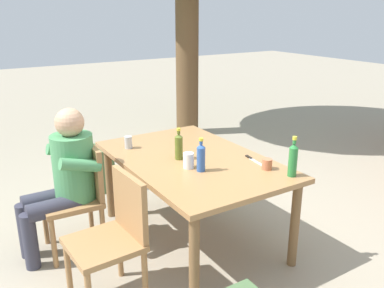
{
  "coord_description": "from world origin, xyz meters",
  "views": [
    {
      "loc": [
        2.61,
        -1.63,
        1.88
      ],
      "look_at": [
        0.0,
        0.0,
        0.85
      ],
      "focal_mm": 37.96,
      "sensor_mm": 36.0,
      "label": 1
    }
  ],
  "objects_px": {
    "chair_near_left": "(80,192)",
    "bottle_blue": "(201,157)",
    "person_in_white_shirt": "(64,175)",
    "cup_white": "(189,160)",
    "table_knife": "(253,160)",
    "backpack_by_near_side": "(102,169)",
    "bottle_green": "(293,159)",
    "cup_terracotta": "(267,164)",
    "chair_near_right": "(115,233)",
    "bottle_olive": "(179,146)",
    "dining_table": "(192,167)",
    "cup_steel": "(128,142)"
  },
  "relations": [
    {
      "from": "chair_near_left",
      "to": "bottle_blue",
      "type": "relative_size",
      "value": 3.39
    },
    {
      "from": "person_in_white_shirt",
      "to": "cup_white",
      "type": "bearing_deg",
      "value": 56.18
    },
    {
      "from": "table_knife",
      "to": "bottle_blue",
      "type": "bearing_deg",
      "value": -93.9
    },
    {
      "from": "cup_white",
      "to": "table_knife",
      "type": "xyz_separation_m",
      "value": [
        0.13,
        0.52,
        -0.06
      ]
    },
    {
      "from": "chair_near_left",
      "to": "backpack_by_near_side",
      "type": "distance_m",
      "value": 1.19
    },
    {
      "from": "bottle_green",
      "to": "backpack_by_near_side",
      "type": "height_order",
      "value": "bottle_green"
    },
    {
      "from": "bottle_green",
      "to": "cup_terracotta",
      "type": "relative_size",
      "value": 3.67
    },
    {
      "from": "table_knife",
      "to": "cup_white",
      "type": "bearing_deg",
      "value": -104.29
    },
    {
      "from": "chair_near_right",
      "to": "bottle_olive",
      "type": "distance_m",
      "value": 0.9
    },
    {
      "from": "chair_near_left",
      "to": "chair_near_right",
      "type": "relative_size",
      "value": 1.0
    },
    {
      "from": "chair_near_right",
      "to": "table_knife",
      "type": "height_order",
      "value": "chair_near_right"
    },
    {
      "from": "dining_table",
      "to": "bottle_blue",
      "type": "height_order",
      "value": "bottle_blue"
    },
    {
      "from": "bottle_green",
      "to": "cup_steel",
      "type": "distance_m",
      "value": 1.41
    },
    {
      "from": "person_in_white_shirt",
      "to": "bottle_blue",
      "type": "relative_size",
      "value": 4.6
    },
    {
      "from": "cup_terracotta",
      "to": "cup_white",
      "type": "distance_m",
      "value": 0.59
    },
    {
      "from": "cup_terracotta",
      "to": "backpack_by_near_side",
      "type": "xyz_separation_m",
      "value": [
        -1.89,
        -0.64,
        -0.55
      ]
    },
    {
      "from": "dining_table",
      "to": "table_knife",
      "type": "xyz_separation_m",
      "value": [
        0.3,
        0.39,
        0.08
      ]
    },
    {
      "from": "bottle_olive",
      "to": "cup_steel",
      "type": "relative_size",
      "value": 2.41
    },
    {
      "from": "backpack_by_near_side",
      "to": "bottle_olive",
      "type": "bearing_deg",
      "value": 7.84
    },
    {
      "from": "bottle_green",
      "to": "cup_steel",
      "type": "xyz_separation_m",
      "value": [
        -1.19,
        -0.75,
        -0.08
      ]
    },
    {
      "from": "cup_white",
      "to": "cup_steel",
      "type": "bearing_deg",
      "value": -163.18
    },
    {
      "from": "dining_table",
      "to": "cup_white",
      "type": "xyz_separation_m",
      "value": [
        0.17,
        -0.13,
        0.14
      ]
    },
    {
      "from": "bottle_olive",
      "to": "bottle_blue",
      "type": "relative_size",
      "value": 1.01
    },
    {
      "from": "chair_near_right",
      "to": "cup_white",
      "type": "relative_size",
      "value": 7.3
    },
    {
      "from": "chair_near_left",
      "to": "bottle_olive",
      "type": "distance_m",
      "value": 0.87
    },
    {
      "from": "bottle_green",
      "to": "bottle_blue",
      "type": "bearing_deg",
      "value": -130.3
    },
    {
      "from": "chair_near_left",
      "to": "bottle_olive",
      "type": "height_order",
      "value": "bottle_olive"
    },
    {
      "from": "table_knife",
      "to": "chair_near_right",
      "type": "bearing_deg",
      "value": -86.94
    },
    {
      "from": "dining_table",
      "to": "bottle_olive",
      "type": "bearing_deg",
      "value": -110.2
    },
    {
      "from": "table_knife",
      "to": "person_in_white_shirt",
      "type": "bearing_deg",
      "value": -116.84
    },
    {
      "from": "bottle_blue",
      "to": "bottle_green",
      "type": "xyz_separation_m",
      "value": [
        0.43,
        0.5,
        0.02
      ]
    },
    {
      "from": "dining_table",
      "to": "cup_white",
      "type": "bearing_deg",
      "value": -38.96
    },
    {
      "from": "bottle_green",
      "to": "chair_near_right",
      "type": "bearing_deg",
      "value": -104.93
    },
    {
      "from": "bottle_olive",
      "to": "cup_steel",
      "type": "height_order",
      "value": "bottle_olive"
    },
    {
      "from": "person_in_white_shirt",
      "to": "cup_terracotta",
      "type": "xyz_separation_m",
      "value": [
        0.87,
        1.28,
        0.12
      ]
    },
    {
      "from": "chair_near_right",
      "to": "person_in_white_shirt",
      "type": "distance_m",
      "value": 0.76
    },
    {
      "from": "chair_near_left",
      "to": "chair_near_right",
      "type": "xyz_separation_m",
      "value": [
        0.73,
        0.0,
        0.0
      ]
    },
    {
      "from": "dining_table",
      "to": "cup_terracotta",
      "type": "xyz_separation_m",
      "value": [
        0.5,
        0.35,
        0.12
      ]
    },
    {
      "from": "person_in_white_shirt",
      "to": "bottle_green",
      "type": "distance_m",
      "value": 1.73
    },
    {
      "from": "cup_white",
      "to": "dining_table",
      "type": "bearing_deg",
      "value": 141.04
    },
    {
      "from": "bottle_green",
      "to": "cup_terracotta",
      "type": "xyz_separation_m",
      "value": [
        -0.19,
        -0.06,
        -0.09
      ]
    },
    {
      "from": "dining_table",
      "to": "chair_near_right",
      "type": "height_order",
      "value": "chair_near_right"
    },
    {
      "from": "dining_table",
      "to": "chair_near_left",
      "type": "xyz_separation_m",
      "value": [
        -0.36,
        -0.82,
        -0.16
      ]
    },
    {
      "from": "person_in_white_shirt",
      "to": "cup_terracotta",
      "type": "bearing_deg",
      "value": 55.93
    },
    {
      "from": "bottle_olive",
      "to": "cup_steel",
      "type": "xyz_separation_m",
      "value": [
        -0.46,
        -0.24,
        -0.06
      ]
    },
    {
      "from": "chair_near_right",
      "to": "bottle_olive",
      "type": "height_order",
      "value": "bottle_olive"
    },
    {
      "from": "cup_steel",
      "to": "cup_white",
      "type": "xyz_separation_m",
      "value": [
        0.67,
        0.2,
        0.01
      ]
    },
    {
      "from": "table_knife",
      "to": "backpack_by_near_side",
      "type": "height_order",
      "value": "table_knife"
    },
    {
      "from": "chair_near_left",
      "to": "bottle_olive",
      "type": "xyz_separation_m",
      "value": [
        0.33,
        0.72,
        0.35
      ]
    },
    {
      "from": "bottle_green",
      "to": "table_knife",
      "type": "distance_m",
      "value": 0.42
    }
  ]
}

